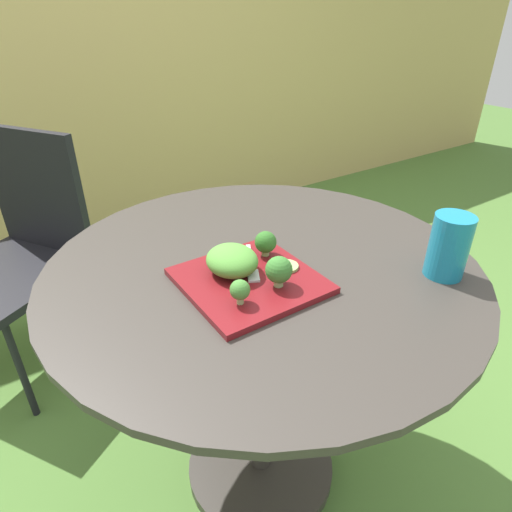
# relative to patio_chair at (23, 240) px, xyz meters

# --- Properties ---
(ground_plane) EXTENTS (12.00, 12.00, 0.00)m
(ground_plane) POSITION_rel_patio_chair_xyz_m (0.41, -0.92, -0.53)
(ground_plane) COLOR #4C7533
(bamboo_fence) EXTENTS (8.00, 0.08, 1.58)m
(bamboo_fence) POSITION_rel_patio_chair_xyz_m (0.41, 0.96, 0.26)
(bamboo_fence) COLOR tan
(bamboo_fence) RESTS_ON ground_plane
(patio_table) EXTENTS (0.97, 0.97, 0.76)m
(patio_table) POSITION_rel_patio_chair_xyz_m (0.41, -0.92, -0.02)
(patio_table) COLOR #38332D
(patio_table) RESTS_ON ground_plane
(patio_chair) EXTENTS (0.61, 0.61, 0.90)m
(patio_chair) POSITION_rel_patio_chair_xyz_m (0.00, 0.00, 0.00)
(patio_chair) COLOR black
(patio_chair) RESTS_ON ground_plane
(salad_plate) EXTENTS (0.26, 0.26, 0.01)m
(salad_plate) POSITION_rel_patio_chair_xyz_m (0.34, -0.98, 0.24)
(salad_plate) COLOR maroon
(salad_plate) RESTS_ON patio_table
(drinking_glass) EXTENTS (0.08, 0.08, 0.14)m
(drinking_glass) POSITION_rel_patio_chair_xyz_m (0.70, -1.18, 0.29)
(drinking_glass) COLOR teal
(drinking_glass) RESTS_ON patio_table
(fork) EXTENTS (0.09, 0.14, 0.00)m
(fork) POSITION_rel_patio_chair_xyz_m (0.36, -0.94, 0.25)
(fork) COLOR silver
(fork) RESTS_ON salad_plate
(lettuce_mound) EXTENTS (0.11, 0.12, 0.06)m
(lettuce_mound) POSITION_rel_patio_chair_xyz_m (0.32, -0.94, 0.27)
(lettuce_mound) COLOR #519338
(lettuce_mound) RESTS_ON salad_plate
(broccoli_floret_0) EXTENTS (0.04, 0.04, 0.05)m
(broccoli_floret_0) POSITION_rel_patio_chair_xyz_m (0.27, -1.04, 0.27)
(broccoli_floret_0) COLOR #99B770
(broccoli_floret_0) RESTS_ON salad_plate
(broccoli_floret_1) EXTENTS (0.05, 0.05, 0.06)m
(broccoli_floret_1) POSITION_rel_patio_chair_xyz_m (0.42, -0.92, 0.28)
(broccoli_floret_1) COLOR #99B770
(broccoli_floret_1) RESTS_ON salad_plate
(broccoli_floret_2) EXTENTS (0.05, 0.05, 0.06)m
(broccoli_floret_2) POSITION_rel_patio_chair_xyz_m (0.37, -1.03, 0.28)
(broccoli_floret_2) COLOR #99B770
(broccoli_floret_2) RESTS_ON salad_plate
(cucumber_slice_0) EXTENTS (0.05, 0.05, 0.01)m
(cucumber_slice_0) POSITION_rel_patio_chair_xyz_m (0.43, -0.99, 0.25)
(cucumber_slice_0) COLOR #8EB766
(cucumber_slice_0) RESTS_ON salad_plate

